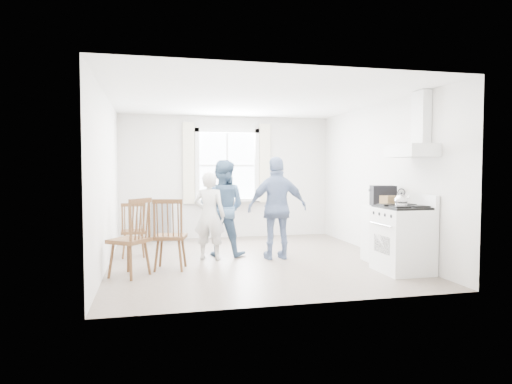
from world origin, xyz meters
The scene contains 16 objects.
room_shell centered at (0.00, 0.00, 1.30)m, with size 4.62×5.12×2.64m.
window_assembly centered at (0.00, 2.45, 1.46)m, with size 1.88×0.24×1.70m.
range_hood centered at (2.07, -1.35, 1.90)m, with size 0.45×0.76×0.94m.
shelf_unit centered at (-1.40, 2.33, 0.40)m, with size 0.40×0.30×0.80m, color slate.
gas_stove centered at (1.91, -1.35, 0.48)m, with size 0.68×0.76×1.12m.
kettle centered at (1.82, -1.45, 1.04)m, with size 0.18×0.18×0.26m.
low_cabinet centered at (1.98, -0.65, 0.45)m, with size 0.50×0.55×0.90m, color silver.
stereo_stack centered at (1.96, -0.67, 1.06)m, with size 0.43×0.41×0.32m.
cardboard_box centered at (1.97, -0.88, 0.99)m, with size 0.27×0.19×0.17m, color olive.
windsor_chair_a centered at (-1.90, 0.61, 0.57)m, with size 0.41×0.40×0.93m.
windsor_chair_b centered at (-1.36, -0.52, 0.65)m, with size 0.53×0.53×1.06m.
windsor_chair_c centered at (-1.81, -0.81, 0.67)m, with size 0.64×0.64×1.10m.
person_left centered at (-0.68, 0.17, 0.72)m, with size 0.52×0.52×1.44m, color silver.
person_mid centered at (-0.41, 0.48, 0.82)m, with size 0.79×0.79×1.63m, color #456180.
person_right centered at (0.42, -0.02, 0.84)m, with size 0.99×0.99×1.68m, color navy.
potted_plant centered at (0.03, 2.36, 1.00)m, with size 0.17×0.17×0.31m, color #2F6932.
Camera 1 is at (-1.60, -7.19, 1.49)m, focal length 32.00 mm.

